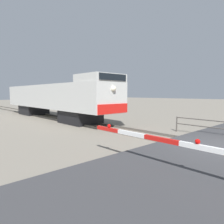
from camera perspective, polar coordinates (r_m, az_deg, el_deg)
ground_plane at (r=9.86m, az=28.79°, el=-9.56°), size 160.00×160.00×0.00m
rail_track_left at (r=9.18m, az=27.37°, el=-10.09°), size 0.08×80.00×0.15m
road_surface at (r=9.84m, az=28.82°, el=-9.10°), size 36.00×4.77×0.16m
locomotive at (r=20.35m, az=-16.23°, el=3.84°), size 2.78×17.62×3.75m
guard_railing at (r=12.72m, az=23.99°, el=-3.23°), size 0.08×3.19×0.95m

